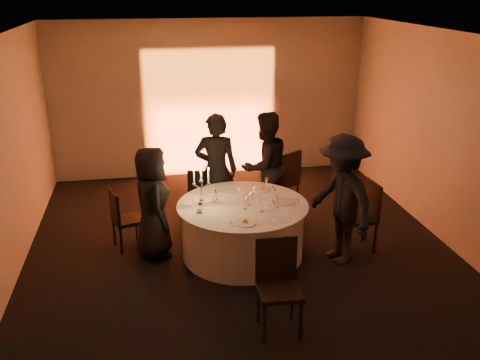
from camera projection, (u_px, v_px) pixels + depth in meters
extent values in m
plane|color=black|center=(242.00, 254.00, 7.56)|extent=(7.00, 7.00, 0.00)
plane|color=silver|center=(243.00, 36.00, 6.51)|extent=(7.00, 7.00, 0.00)
plane|color=#BCB6AF|center=(210.00, 99.00, 10.27)|extent=(7.00, 0.00, 7.00)
plane|color=#BCB6AF|center=(332.00, 299.00, 3.81)|extent=(7.00, 0.00, 7.00)
plane|color=#BCB6AF|center=(2.00, 166.00, 6.54)|extent=(0.00, 7.00, 7.00)
plane|color=#BCB6AF|center=(451.00, 142.00, 7.54)|extent=(0.00, 7.00, 7.00)
cube|color=black|center=(213.00, 175.00, 10.50)|extent=(0.25, 0.12, 0.10)
cylinder|color=black|center=(243.00, 253.00, 7.56)|extent=(0.60, 0.60, 0.03)
cylinder|color=black|center=(243.00, 230.00, 7.43)|extent=(0.20, 0.20, 0.75)
cylinder|color=white|center=(243.00, 230.00, 7.43)|extent=(1.68, 1.68, 0.75)
cylinder|color=white|center=(243.00, 205.00, 7.30)|extent=(1.80, 1.80, 0.02)
cube|color=black|center=(128.00, 220.00, 7.63)|extent=(0.49, 0.49, 0.05)
cube|color=black|center=(114.00, 207.00, 7.47)|extent=(0.16, 0.38, 0.44)
cylinder|color=black|center=(144.00, 236.00, 7.64)|extent=(0.04, 0.04, 0.42)
cylinder|color=black|center=(136.00, 227.00, 7.92)|extent=(0.04, 0.04, 0.42)
cylinder|color=black|center=(121.00, 241.00, 7.49)|extent=(0.04, 0.04, 0.42)
cylinder|color=black|center=(114.00, 232.00, 7.77)|extent=(0.04, 0.04, 0.42)
cube|color=black|center=(203.00, 195.00, 8.55)|extent=(0.48, 0.48, 0.05)
cube|color=black|center=(200.00, 185.00, 8.30)|extent=(0.38, 0.15, 0.44)
cylinder|color=black|center=(215.00, 204.00, 8.76)|extent=(0.04, 0.04, 0.41)
cylinder|color=black|center=(195.00, 203.00, 8.80)|extent=(0.04, 0.04, 0.41)
cylinder|color=black|center=(211.00, 212.00, 8.45)|extent=(0.04, 0.04, 0.41)
cylinder|color=black|center=(191.00, 211.00, 8.49)|extent=(0.04, 0.04, 0.41)
cube|color=black|center=(281.00, 182.00, 8.83)|extent=(0.64, 0.64, 0.05)
cube|color=black|center=(291.00, 169.00, 8.58)|extent=(0.41, 0.29, 0.53)
cylinder|color=black|center=(280.00, 191.00, 9.18)|extent=(0.04, 0.04, 0.50)
cylinder|color=black|center=(263.00, 197.00, 8.93)|extent=(0.04, 0.04, 0.50)
cylinder|color=black|center=(297.00, 197.00, 8.91)|extent=(0.04, 0.04, 0.50)
cylinder|color=black|center=(281.00, 203.00, 8.65)|extent=(0.04, 0.04, 0.50)
cube|color=black|center=(358.00, 218.00, 7.56)|extent=(0.47, 0.47, 0.05)
cube|color=black|center=(373.00, 199.00, 7.51)|extent=(0.07, 0.44, 0.50)
cylinder|color=black|center=(339.00, 230.00, 7.77)|extent=(0.04, 0.04, 0.47)
cylinder|color=black|center=(350.00, 241.00, 7.43)|extent=(0.04, 0.04, 0.47)
cylinder|color=black|center=(363.00, 227.00, 7.86)|extent=(0.04, 0.04, 0.47)
cylinder|color=black|center=(375.00, 238.00, 7.51)|extent=(0.04, 0.04, 0.47)
cube|color=black|center=(279.00, 291.00, 5.74)|extent=(0.48, 0.48, 0.05)
cube|color=black|center=(276.00, 258.00, 5.84)|extent=(0.46, 0.06, 0.52)
cylinder|color=black|center=(264.00, 323.00, 5.63)|extent=(0.04, 0.04, 0.49)
cylinder|color=black|center=(301.00, 320.00, 5.68)|extent=(0.04, 0.04, 0.49)
cylinder|color=black|center=(258.00, 303.00, 5.99)|extent=(0.04, 0.04, 0.49)
cylinder|color=black|center=(292.00, 300.00, 6.04)|extent=(0.04, 0.04, 0.49)
imported|color=black|center=(152.00, 203.00, 7.29)|extent=(0.63, 0.85, 1.58)
imported|color=black|center=(216.00, 170.00, 8.20)|extent=(0.73, 0.55, 1.80)
imported|color=black|center=(265.00, 166.00, 8.44)|extent=(1.06, 0.97, 1.76)
imported|color=black|center=(342.00, 200.00, 7.11)|extent=(0.97, 1.30, 1.79)
cylinder|color=silver|center=(205.00, 199.00, 7.44)|extent=(0.29, 0.29, 0.01)
cube|color=silver|center=(192.00, 200.00, 7.41)|extent=(0.01, 0.17, 0.01)
cube|color=silver|center=(217.00, 198.00, 7.47)|extent=(0.02, 0.17, 0.01)
cylinder|color=silver|center=(227.00, 191.00, 7.74)|extent=(0.25, 0.25, 0.01)
cube|color=silver|center=(216.00, 192.00, 7.71)|extent=(0.02, 0.17, 0.01)
cube|color=silver|center=(239.00, 190.00, 7.77)|extent=(0.01, 0.17, 0.01)
cylinder|color=silver|center=(263.00, 189.00, 7.79)|extent=(0.27, 0.27, 0.01)
cube|color=silver|center=(251.00, 190.00, 7.76)|extent=(0.02, 0.17, 0.01)
cube|color=silver|center=(274.00, 189.00, 7.82)|extent=(0.01, 0.17, 0.01)
sphere|color=gold|center=(263.00, 187.00, 7.78)|extent=(0.07, 0.07, 0.07)
cylinder|color=silver|center=(286.00, 201.00, 7.37)|extent=(0.28, 0.28, 0.01)
cube|color=silver|center=(274.00, 202.00, 7.34)|extent=(0.02, 0.17, 0.01)
cube|color=silver|center=(298.00, 201.00, 7.40)|extent=(0.01, 0.17, 0.01)
cylinder|color=silver|center=(245.00, 223.00, 6.72)|extent=(0.28, 0.28, 0.01)
cube|color=silver|center=(232.00, 224.00, 6.69)|extent=(0.02, 0.17, 0.01)
cube|color=silver|center=(258.00, 222.00, 6.75)|extent=(0.01, 0.17, 0.01)
sphere|color=gold|center=(245.00, 220.00, 6.71)|extent=(0.07, 0.07, 0.07)
cylinder|color=silver|center=(200.00, 212.00, 7.04)|extent=(0.11, 0.11, 0.01)
cylinder|color=silver|center=(200.00, 210.00, 7.03)|extent=(0.07, 0.07, 0.06)
cylinder|color=silver|center=(202.00, 204.00, 7.26)|extent=(0.12, 0.12, 0.02)
sphere|color=silver|center=(202.00, 201.00, 7.24)|extent=(0.06, 0.06, 0.06)
cylinder|color=silver|center=(202.00, 193.00, 7.20)|extent=(0.02, 0.02, 0.31)
cylinder|color=silver|center=(201.00, 181.00, 7.14)|extent=(0.05, 0.05, 0.03)
cylinder|color=white|center=(201.00, 174.00, 7.11)|extent=(0.02, 0.02, 0.20)
cone|color=yellow|center=(201.00, 165.00, 7.07)|extent=(0.02, 0.02, 0.03)
cylinder|color=silver|center=(198.00, 187.00, 7.16)|extent=(0.11, 0.02, 0.07)
cylinder|color=silver|center=(194.00, 185.00, 7.14)|extent=(0.05, 0.05, 0.03)
cylinder|color=white|center=(194.00, 177.00, 7.11)|extent=(0.02, 0.02, 0.20)
cone|color=yellow|center=(193.00, 169.00, 7.06)|extent=(0.02, 0.02, 0.03)
cylinder|color=silver|center=(205.00, 186.00, 7.18)|extent=(0.11, 0.02, 0.07)
cylinder|color=silver|center=(209.00, 184.00, 7.18)|extent=(0.05, 0.05, 0.03)
cylinder|color=white|center=(209.00, 176.00, 7.14)|extent=(0.02, 0.02, 0.20)
cone|color=yellow|center=(208.00, 168.00, 7.10)|extent=(0.02, 0.02, 0.03)
cylinder|color=silver|center=(245.00, 209.00, 7.14)|extent=(0.06, 0.06, 0.01)
cylinder|color=silver|center=(245.00, 205.00, 7.12)|extent=(0.01, 0.01, 0.10)
cone|color=silver|center=(245.00, 199.00, 7.09)|extent=(0.07, 0.07, 0.09)
cylinder|color=silver|center=(265.00, 192.00, 7.69)|extent=(0.06, 0.06, 0.01)
cylinder|color=silver|center=(265.00, 189.00, 7.68)|extent=(0.01, 0.01, 0.10)
cone|color=silver|center=(265.00, 183.00, 7.64)|extent=(0.07, 0.07, 0.09)
cylinder|color=silver|center=(262.00, 212.00, 7.05)|extent=(0.06, 0.06, 0.01)
cylinder|color=silver|center=(262.00, 208.00, 7.03)|extent=(0.01, 0.01, 0.10)
cone|color=silver|center=(262.00, 202.00, 7.00)|extent=(0.07, 0.07, 0.09)
cylinder|color=silver|center=(249.00, 205.00, 7.27)|extent=(0.06, 0.06, 0.01)
cylinder|color=silver|center=(249.00, 201.00, 7.25)|extent=(0.01, 0.01, 0.10)
cone|color=silver|center=(249.00, 195.00, 7.22)|extent=(0.07, 0.07, 0.09)
cylinder|color=silver|center=(277.00, 207.00, 7.18)|extent=(0.06, 0.06, 0.01)
cylinder|color=silver|center=(277.00, 204.00, 7.16)|extent=(0.01, 0.01, 0.10)
cone|color=silver|center=(278.00, 198.00, 7.13)|extent=(0.07, 0.07, 0.09)
cylinder|color=silver|center=(253.00, 199.00, 7.46)|extent=(0.06, 0.06, 0.01)
cylinder|color=silver|center=(253.00, 196.00, 7.44)|extent=(0.01, 0.01, 0.10)
cone|color=silver|center=(253.00, 190.00, 7.41)|extent=(0.07, 0.07, 0.09)
cylinder|color=silver|center=(266.00, 190.00, 7.77)|extent=(0.06, 0.06, 0.01)
cylinder|color=silver|center=(266.00, 187.00, 7.75)|extent=(0.01, 0.01, 0.10)
cone|color=silver|center=(266.00, 181.00, 7.72)|extent=(0.07, 0.07, 0.09)
cylinder|color=silver|center=(214.00, 199.00, 7.34)|extent=(0.07, 0.07, 0.09)
cylinder|color=silver|center=(252.00, 193.00, 7.55)|extent=(0.07, 0.07, 0.09)
cylinder|color=silver|center=(246.00, 198.00, 7.38)|extent=(0.07, 0.07, 0.09)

